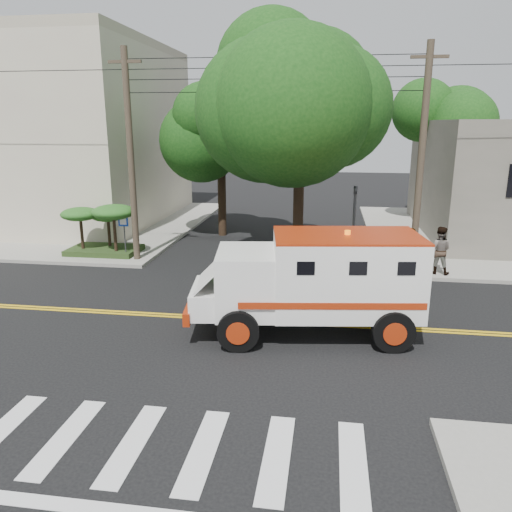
# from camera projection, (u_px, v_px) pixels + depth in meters

# --- Properties ---
(ground) EXTENTS (100.00, 100.00, 0.00)m
(ground) POSITION_uv_depth(u_px,v_px,m) (236.00, 319.00, 15.75)
(ground) COLOR black
(ground) RESTS_ON ground
(sidewalk_nw) EXTENTS (17.00, 17.00, 0.15)m
(sidewalk_nw) POSITION_uv_depth(u_px,v_px,m) (60.00, 223.00, 30.54)
(sidewalk_nw) COLOR gray
(sidewalk_nw) RESTS_ON ground
(building_left) EXTENTS (16.00, 14.00, 10.00)m
(building_left) POSITION_uv_depth(u_px,v_px,m) (34.00, 137.00, 30.95)
(building_left) COLOR beige
(building_left) RESTS_ON sidewalk_nw
(utility_pole_left) EXTENTS (0.28, 0.28, 9.00)m
(utility_pole_left) POSITION_uv_depth(u_px,v_px,m) (131.00, 160.00, 21.11)
(utility_pole_left) COLOR #382D23
(utility_pole_left) RESTS_ON ground
(utility_pole_right) EXTENTS (0.28, 0.28, 9.00)m
(utility_pole_right) POSITION_uv_depth(u_px,v_px,m) (421.00, 162.00, 19.62)
(utility_pole_right) COLOR #382D23
(utility_pole_right) RESTS_ON ground
(tree_main) EXTENTS (6.08, 5.70, 9.85)m
(tree_main) POSITION_uv_depth(u_px,v_px,m) (312.00, 91.00, 19.55)
(tree_main) COLOR black
(tree_main) RESTS_ON ground
(tree_left) EXTENTS (4.48, 4.20, 7.70)m
(tree_left) POSITION_uv_depth(u_px,v_px,m) (226.00, 128.00, 25.91)
(tree_left) COLOR black
(tree_left) RESTS_ON ground
(tree_right) EXTENTS (4.80, 4.50, 8.20)m
(tree_right) POSITION_uv_depth(u_px,v_px,m) (441.00, 121.00, 28.00)
(tree_right) COLOR black
(tree_right) RESTS_ON ground
(traffic_signal) EXTENTS (0.15, 0.18, 3.60)m
(traffic_signal) POSITION_uv_depth(u_px,v_px,m) (354.00, 220.00, 19.99)
(traffic_signal) COLOR #3F3F42
(traffic_signal) RESTS_ON ground
(accessibility_sign) EXTENTS (0.45, 0.10, 2.02)m
(accessibility_sign) POSITION_uv_depth(u_px,v_px,m) (124.00, 231.00, 22.17)
(accessibility_sign) COLOR #3F3F42
(accessibility_sign) RESTS_ON ground
(palm_planter) EXTENTS (3.52, 2.63, 2.36)m
(palm_planter) POSITION_uv_depth(u_px,v_px,m) (102.00, 222.00, 22.71)
(palm_planter) COLOR #1E3314
(palm_planter) RESTS_ON sidewalk_nw
(armored_truck) EXTENTS (6.83, 3.38, 2.99)m
(armored_truck) POSITION_uv_depth(u_px,v_px,m) (316.00, 278.00, 14.26)
(armored_truck) COLOR white
(armored_truck) RESTS_ON ground
(pedestrian_a) EXTENTS (0.70, 0.48, 1.86)m
(pedestrian_a) POSITION_uv_depth(u_px,v_px,m) (410.00, 251.00, 19.87)
(pedestrian_a) COLOR gray
(pedestrian_a) RESTS_ON sidewalk_ne
(pedestrian_b) EXTENTS (1.08, 0.93, 1.92)m
(pedestrian_b) POSITION_uv_depth(u_px,v_px,m) (439.00, 250.00, 19.82)
(pedestrian_b) COLOR gray
(pedestrian_b) RESTS_ON sidewalk_ne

